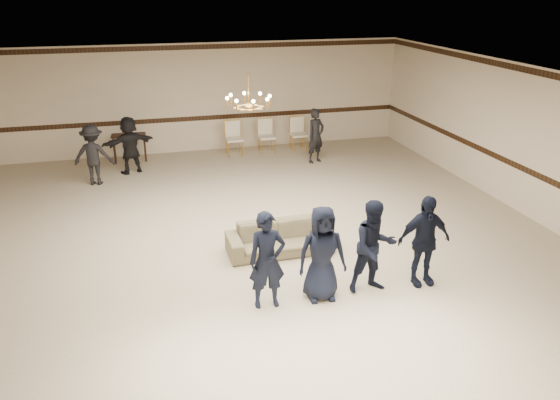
{
  "coord_description": "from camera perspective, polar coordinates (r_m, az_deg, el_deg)",
  "views": [
    {
      "loc": [
        -2.19,
        -9.44,
        4.83
      ],
      "look_at": [
        0.22,
        -0.5,
        1.16
      ],
      "focal_mm": 35.46,
      "sensor_mm": 36.0,
      "label": 1
    }
  ],
  "objects": [
    {
      "name": "boy_d",
      "position": [
        9.56,
        14.62,
        -4.08
      ],
      "size": [
        0.94,
        0.4,
        1.6
      ],
      "primitive_type": "imported",
      "rotation": [
        0.0,
        0.0,
        -0.02
      ],
      "color": "black",
      "rests_on": "floor"
    },
    {
      "name": "boy_c",
      "position": [
        9.17,
        9.69,
        -4.79
      ],
      "size": [
        0.79,
        0.62,
        1.6
      ],
      "primitive_type": "imported",
      "rotation": [
        0.0,
        0.0,
        0.03
      ],
      "color": "black",
      "rests_on": "floor"
    },
    {
      "name": "chandelier",
      "position": [
        10.85,
        -3.27,
        11.19
      ],
      "size": [
        0.94,
        0.94,
        0.89
      ],
      "primitive_type": null,
      "color": "gold",
      "rests_on": "ceiling"
    },
    {
      "name": "settee",
      "position": [
        10.51,
        -0.04,
        -3.97
      ],
      "size": [
        1.99,
        0.78,
        0.58
      ],
      "primitive_type": "imported",
      "rotation": [
        0.0,
        0.0,
        0.0
      ],
      "color": "#72694C",
      "rests_on": "floor"
    },
    {
      "name": "room",
      "position": [
        10.22,
        -1.95,
        3.17
      ],
      "size": [
        12.01,
        14.01,
        3.21
      ],
      "color": "#C1B395",
      "rests_on": "ground"
    },
    {
      "name": "banquet_chair_right",
      "position": [
        16.95,
        1.94,
        6.79
      ],
      "size": [
        0.5,
        0.5,
        1.0
      ],
      "primitive_type": null,
      "rotation": [
        0.0,
        0.0,
        0.04
      ],
      "color": "#F2E5CB",
      "rests_on": "floor"
    },
    {
      "name": "adult_mid",
      "position": [
        15.34,
        -15.24,
        5.5
      ],
      "size": [
        1.5,
        0.93,
        1.55
      ],
      "primitive_type": "imported",
      "rotation": [
        0.0,
        0.0,
        3.5
      ],
      "color": "black",
      "rests_on": "floor"
    },
    {
      "name": "boy_b",
      "position": [
        8.86,
        4.35,
        -5.52
      ],
      "size": [
        0.81,
        0.55,
        1.6
      ],
      "primitive_type": "imported",
      "rotation": [
        0.0,
        0.0,
        -0.06
      ],
      "color": "black",
      "rests_on": "floor"
    },
    {
      "name": "banquet_chair_mid",
      "position": [
        16.69,
        -1.37,
        6.57
      ],
      "size": [
        0.49,
        0.49,
        1.0
      ],
      "primitive_type": null,
      "rotation": [
        0.0,
        0.0,
        -0.01
      ],
      "color": "#F2E5CB",
      "rests_on": "floor"
    },
    {
      "name": "adult_right",
      "position": [
        15.75,
        3.71,
        6.63
      ],
      "size": [
        0.67,
        0.57,
        1.55
      ],
      "primitive_type": "imported",
      "rotation": [
        0.0,
        0.0,
        0.42
      ],
      "color": "black",
      "rests_on": "floor"
    },
    {
      "name": "console_table",
      "position": [
        16.47,
        -15.24,
        5.23
      ],
      "size": [
        0.97,
        0.46,
        0.8
      ],
      "primitive_type": "cube",
      "rotation": [
        0.0,
        0.0,
        -0.06
      ],
      "color": "#321C10",
      "rests_on": "floor"
    },
    {
      "name": "chair_rail",
      "position": [
        17.01,
        -7.4,
        8.41
      ],
      "size": [
        12.0,
        0.02,
        0.14
      ],
      "primitive_type": "cube",
      "color": "black",
      "rests_on": "wall_back"
    },
    {
      "name": "adult_left",
      "position": [
        14.7,
        -18.7,
        4.43
      ],
      "size": [
        1.1,
        0.78,
        1.55
      ],
      "primitive_type": "imported",
      "rotation": [
        0.0,
        0.0,
        2.92
      ],
      "color": "black",
      "rests_on": "floor"
    },
    {
      "name": "boy_a",
      "position": [
        8.63,
        -1.34,
        -6.25
      ],
      "size": [
        0.59,
        0.4,
        1.6
      ],
      "primitive_type": "imported",
      "rotation": [
        0.0,
        0.0,
        -0.03
      ],
      "color": "black",
      "rests_on": "floor"
    },
    {
      "name": "banquet_chair_left",
      "position": [
        16.49,
        -4.77,
        6.31
      ],
      "size": [
        0.5,
        0.5,
        1.0
      ],
      "primitive_type": null,
      "rotation": [
        0.0,
        0.0,
        0.03
      ],
      "color": "#F2E5CB",
      "rests_on": "floor"
    },
    {
      "name": "crown_molding",
      "position": [
        16.67,
        -7.76,
        15.39
      ],
      "size": [
        12.0,
        0.02,
        0.14
      ],
      "primitive_type": "cube",
      "color": "black",
      "rests_on": "wall_back"
    }
  ]
}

